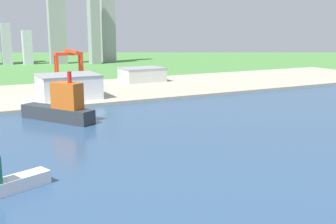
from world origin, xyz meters
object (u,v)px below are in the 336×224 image
object	(u,v)px
container_barge	(61,107)
warehouse_annex	(142,74)
warehouse_main	(69,86)
port_crane_red	(69,60)

from	to	relation	value
container_barge	warehouse_annex	size ratio (longest dim) A/B	1.18
container_barge	warehouse_annex	distance (m)	189.33
warehouse_main	warehouse_annex	world-z (taller)	warehouse_main
port_crane_red	warehouse_annex	size ratio (longest dim) A/B	1.03
container_barge	warehouse_annex	world-z (taller)	container_barge
port_crane_red	warehouse_annex	world-z (taller)	port_crane_red
port_crane_red	container_barge	bearing A→B (deg)	-106.64
warehouse_annex	port_crane_red	bearing A→B (deg)	-169.32
container_barge	port_crane_red	world-z (taller)	port_crane_red
container_barge	warehouse_main	size ratio (longest dim) A/B	1.10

